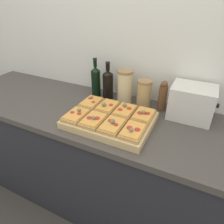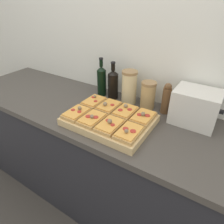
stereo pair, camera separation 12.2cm
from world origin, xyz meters
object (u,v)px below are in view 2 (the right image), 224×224
wine_bottle (113,84)px  grain_jar_short (148,95)px  cutting_board (109,120)px  olive_oil_bottle (102,80)px  grain_jar_tall (129,87)px  pepper_mill (166,99)px  toaster_oven (195,107)px

wine_bottle → grain_jar_short: wine_bottle is taller
cutting_board → olive_oil_bottle: 0.42m
cutting_board → grain_jar_tall: 0.32m
olive_oil_bottle → pepper_mill: bearing=-0.0°
grain_jar_tall → pepper_mill: (0.27, -0.00, -0.02)m
olive_oil_bottle → wine_bottle: (0.10, 0.00, -0.01)m
pepper_mill → grain_jar_tall: bearing=180.0°
grain_jar_short → cutting_board: bearing=-110.4°
cutting_board → wine_bottle: 0.36m
cutting_board → grain_jar_short: (0.11, 0.31, 0.07)m
olive_oil_bottle → pepper_mill: size_ratio=1.38×
wine_bottle → olive_oil_bottle: bearing=-180.0°
cutting_board → grain_jar_short: 0.33m
olive_oil_bottle → grain_jar_short: size_ratio=1.54×
olive_oil_bottle → toaster_oven: size_ratio=1.03×
olive_oil_bottle → wine_bottle: olive_oil_bottle is taller
cutting_board → wine_bottle: size_ratio=1.82×
grain_jar_tall → toaster_oven: grain_jar_tall is taller
grain_jar_tall → grain_jar_short: (0.15, -0.00, -0.02)m
grain_jar_tall → grain_jar_short: size_ratio=1.26×
wine_bottle → grain_jar_tall: 0.14m
cutting_board → grain_jar_short: grain_jar_short is taller
grain_jar_tall → olive_oil_bottle: bearing=-180.0°
olive_oil_bottle → cutting_board: bearing=-48.6°
wine_bottle → toaster_oven: (0.59, -0.02, -0.01)m
cutting_board → grain_jar_tall: size_ratio=2.13×
wine_bottle → pepper_mill: (0.41, -0.00, -0.01)m
pepper_mill → wine_bottle: bearing=180.0°
toaster_oven → pepper_mill: bearing=175.4°
grain_jar_tall → toaster_oven: bearing=-1.9°
olive_oil_bottle → pepper_mill: (0.51, -0.00, -0.02)m
olive_oil_bottle → grain_jar_short: bearing=0.0°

